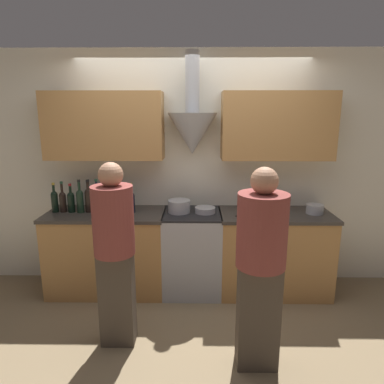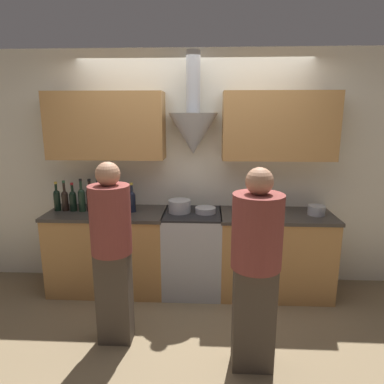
{
  "view_description": "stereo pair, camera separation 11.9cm",
  "coord_description": "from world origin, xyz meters",
  "px_view_note": "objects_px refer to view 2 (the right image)",
  "views": [
    {
      "loc": [
        0.05,
        -3.17,
        1.94
      ],
      "look_at": [
        0.0,
        0.23,
        1.14
      ],
      "focal_mm": 32.0,
      "sensor_mm": 36.0,
      "label": 1
    },
    {
      "loc": [
        0.17,
        -3.17,
        1.94
      ],
      "look_at": [
        0.0,
        0.23,
        1.14
      ],
      "focal_mm": 32.0,
      "sensor_mm": 36.0,
      "label": 2
    }
  ],
  "objects_px": {
    "wine_bottle_2": "(73,200)",
    "stove_range": "(192,251)",
    "wine_bottle_1": "(65,199)",
    "person_foreground_right": "(256,264)",
    "wine_bottle_5": "(98,199)",
    "wine_bottle_9": "(132,200)",
    "wine_bottle_7": "(115,199)",
    "person_foreground_left": "(112,247)",
    "wine_bottle_6": "(107,199)",
    "wine_bottle_4": "(90,198)",
    "wine_bottle_8": "(123,200)",
    "mixing_bowl": "(205,210)",
    "wine_bottle_0": "(57,199)",
    "wine_bottle_3": "(82,199)",
    "stock_pot": "(180,206)",
    "orange_fruit": "(246,208)",
    "saucepan": "(316,210)"
  },
  "relations": [
    {
      "from": "wine_bottle_3",
      "to": "wine_bottle_4",
      "type": "height_order",
      "value": "wine_bottle_3"
    },
    {
      "from": "wine_bottle_2",
      "to": "orange_fruit",
      "type": "relative_size",
      "value": 4.2
    },
    {
      "from": "wine_bottle_2",
      "to": "wine_bottle_7",
      "type": "height_order",
      "value": "wine_bottle_7"
    },
    {
      "from": "wine_bottle_2",
      "to": "wine_bottle_8",
      "type": "distance_m",
      "value": 0.55
    },
    {
      "from": "wine_bottle_7",
      "to": "person_foreground_left",
      "type": "xyz_separation_m",
      "value": [
        0.21,
        -0.92,
        -0.17
      ]
    },
    {
      "from": "wine_bottle_6",
      "to": "person_foreground_right",
      "type": "distance_m",
      "value": 1.86
    },
    {
      "from": "wine_bottle_2",
      "to": "wine_bottle_5",
      "type": "xyz_separation_m",
      "value": [
        0.28,
        -0.01,
        0.02
      ]
    },
    {
      "from": "wine_bottle_6",
      "to": "wine_bottle_9",
      "type": "distance_m",
      "value": 0.27
    },
    {
      "from": "stock_pot",
      "to": "orange_fruit",
      "type": "distance_m",
      "value": 0.72
    },
    {
      "from": "wine_bottle_1",
      "to": "stock_pot",
      "type": "distance_m",
      "value": 1.25
    },
    {
      "from": "wine_bottle_5",
      "to": "person_foreground_left",
      "type": "xyz_separation_m",
      "value": [
        0.39,
        -0.91,
        -0.18
      ]
    },
    {
      "from": "saucepan",
      "to": "person_foreground_left",
      "type": "bearing_deg",
      "value": -154.91
    },
    {
      "from": "mixing_bowl",
      "to": "saucepan",
      "type": "bearing_deg",
      "value": -0.71
    },
    {
      "from": "wine_bottle_0",
      "to": "wine_bottle_4",
      "type": "relative_size",
      "value": 0.9
    },
    {
      "from": "stove_range",
      "to": "wine_bottle_9",
      "type": "distance_m",
      "value": 0.86
    },
    {
      "from": "wine_bottle_7",
      "to": "wine_bottle_8",
      "type": "distance_m",
      "value": 0.09
    },
    {
      "from": "wine_bottle_7",
      "to": "wine_bottle_9",
      "type": "distance_m",
      "value": 0.18
    },
    {
      "from": "wine_bottle_5",
      "to": "mixing_bowl",
      "type": "xyz_separation_m",
      "value": [
        1.15,
        0.0,
        -0.11
      ]
    },
    {
      "from": "wine_bottle_0",
      "to": "wine_bottle_5",
      "type": "bearing_deg",
      "value": -1.95
    },
    {
      "from": "orange_fruit",
      "to": "person_foreground_right",
      "type": "height_order",
      "value": "person_foreground_right"
    },
    {
      "from": "wine_bottle_1",
      "to": "wine_bottle_8",
      "type": "xyz_separation_m",
      "value": [
        0.64,
        -0.01,
        0.0
      ]
    },
    {
      "from": "wine_bottle_8",
      "to": "saucepan",
      "type": "distance_m",
      "value": 2.04
    },
    {
      "from": "wine_bottle_0",
      "to": "wine_bottle_7",
      "type": "bearing_deg",
      "value": -0.59
    },
    {
      "from": "wine_bottle_1",
      "to": "person_foreground_right",
      "type": "xyz_separation_m",
      "value": [
        1.9,
        -1.18,
        -0.16
      ]
    },
    {
      "from": "wine_bottle_2",
      "to": "person_foreground_right",
      "type": "height_order",
      "value": "person_foreground_right"
    },
    {
      "from": "wine_bottle_2",
      "to": "stove_range",
      "type": "bearing_deg",
      "value": -0.38
    },
    {
      "from": "stove_range",
      "to": "stock_pot",
      "type": "bearing_deg",
      "value": 175.06
    },
    {
      "from": "wine_bottle_7",
      "to": "mixing_bowl",
      "type": "bearing_deg",
      "value": -0.33
    },
    {
      "from": "wine_bottle_3",
      "to": "wine_bottle_8",
      "type": "xyz_separation_m",
      "value": [
        0.45,
        0.01,
        -0.01
      ]
    },
    {
      "from": "wine_bottle_6",
      "to": "mixing_bowl",
      "type": "relative_size",
      "value": 1.54
    },
    {
      "from": "stove_range",
      "to": "person_foreground_left",
      "type": "relative_size",
      "value": 0.57
    },
    {
      "from": "wine_bottle_8",
      "to": "person_foreground_right",
      "type": "distance_m",
      "value": 1.73
    },
    {
      "from": "stove_range",
      "to": "wine_bottle_4",
      "type": "height_order",
      "value": "wine_bottle_4"
    },
    {
      "from": "wine_bottle_1",
      "to": "wine_bottle_4",
      "type": "distance_m",
      "value": 0.28
    },
    {
      "from": "stock_pot",
      "to": "wine_bottle_1",
      "type": "bearing_deg",
      "value": 179.97
    },
    {
      "from": "wine_bottle_8",
      "to": "wine_bottle_5",
      "type": "bearing_deg",
      "value": -177.78
    },
    {
      "from": "wine_bottle_2",
      "to": "wine_bottle_9",
      "type": "bearing_deg",
      "value": -0.56
    },
    {
      "from": "person_foreground_left",
      "to": "person_foreground_right",
      "type": "distance_m",
      "value": 1.17
    },
    {
      "from": "wine_bottle_8",
      "to": "mixing_bowl",
      "type": "relative_size",
      "value": 1.49
    },
    {
      "from": "orange_fruit",
      "to": "mixing_bowl",
      "type": "bearing_deg",
      "value": -167.84
    },
    {
      "from": "wine_bottle_5",
      "to": "wine_bottle_9",
      "type": "height_order",
      "value": "wine_bottle_5"
    },
    {
      "from": "wine_bottle_1",
      "to": "wine_bottle_7",
      "type": "height_order",
      "value": "wine_bottle_7"
    },
    {
      "from": "wine_bottle_2",
      "to": "wine_bottle_6",
      "type": "height_order",
      "value": "wine_bottle_6"
    },
    {
      "from": "wine_bottle_7",
      "to": "orange_fruit",
      "type": "height_order",
      "value": "wine_bottle_7"
    },
    {
      "from": "wine_bottle_2",
      "to": "wine_bottle_8",
      "type": "bearing_deg",
      "value": -0.11
    },
    {
      "from": "person_foreground_right",
      "to": "stock_pot",
      "type": "bearing_deg",
      "value": 119.1
    },
    {
      "from": "wine_bottle_9",
      "to": "stock_pot",
      "type": "height_order",
      "value": "wine_bottle_9"
    },
    {
      "from": "mixing_bowl",
      "to": "wine_bottle_6",
      "type": "bearing_deg",
      "value": 179.62
    },
    {
      "from": "stove_range",
      "to": "stock_pot",
      "type": "xyz_separation_m",
      "value": [
        -0.14,
        0.01,
        0.51
      ]
    },
    {
      "from": "wine_bottle_2",
      "to": "wine_bottle_9",
      "type": "height_order",
      "value": "wine_bottle_9"
    }
  ]
}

